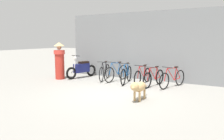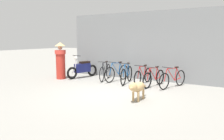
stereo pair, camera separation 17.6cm
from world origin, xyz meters
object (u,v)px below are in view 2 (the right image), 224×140
bicycle_0 (105,72)px  bicycle_1 (117,73)px  bicycle_3 (143,76)px  bicycle_5 (173,79)px  bicycle_2 (127,75)px  stray_dog (137,87)px  motorcycle (83,69)px  bicycle_4 (154,78)px  person_in_robes (61,60)px

bicycle_0 → bicycle_1: 0.61m
bicycle_3 → bicycle_5: (1.25, -0.05, 0.01)m
bicycle_0 → bicycle_3: size_ratio=1.05×
bicycle_0 → bicycle_2: size_ratio=1.03×
bicycle_0 → stray_dog: bearing=32.1°
bicycle_0 → bicycle_2: (1.21, -0.23, -0.00)m
motorcycle → bicycle_4: bearing=100.5°
bicycle_2 → bicycle_4: 1.21m
bicycle_4 → stray_dog: bearing=17.0°
bicycle_1 → stray_dog: (2.05, -2.44, 0.05)m
bicycle_1 → motorcycle: size_ratio=0.92×
bicycle_1 → person_in_robes: bearing=-61.8°
bicycle_4 → bicycle_5: bearing=113.8°
stray_dog → bicycle_5: bearing=168.6°
bicycle_0 → bicycle_4: (2.42, -0.26, -0.03)m
bicycle_0 → motorcycle: bearing=-102.9°
person_in_robes → bicycle_3: bearing=-169.5°
bicycle_4 → motorcycle: bearing=-82.4°
bicycle_3 → motorcycle: bearing=-86.6°
bicycle_2 → stray_dog: 2.64m
bicycle_0 → bicycle_4: bicycle_0 is taller
bicycle_1 → stray_dog: bicycle_1 is taller
bicycle_0 → bicycle_5: (3.12, -0.10, -0.02)m
bicycle_2 → motorcycle: motorcycle is taller
bicycle_4 → person_in_robes: size_ratio=0.94×
bicycle_3 → bicycle_1: bearing=-89.1°
bicycle_3 → stray_dog: size_ratio=1.36×
bicycle_3 → motorcycle: (-3.14, -0.01, 0.10)m
bicycle_2 → bicycle_1: bearing=-121.4°
stray_dog → bicycle_1: bearing=-140.4°
bicycle_1 → motorcycle: (-1.88, -0.06, 0.07)m
motorcycle → bicycle_5: bearing=103.1°
bicycle_0 → motorcycle: motorcycle is taller
bicycle_1 → bicycle_3: (1.26, -0.05, -0.03)m
bicycle_5 → bicycle_4: bearing=-58.1°
bicycle_0 → bicycle_2: bearing=63.7°
bicycle_2 → person_in_robes: (-3.16, -0.59, 0.53)m
person_in_robes → bicycle_5: bearing=-172.8°
bicycle_1 → bicycle_4: 1.83m
motorcycle → person_in_robes: person_in_robes is taller
bicycle_0 → motorcycle: (-1.26, -0.06, 0.07)m
bicycle_2 → bicycle_4: bearing=78.9°
bicycle_4 → motorcycle: size_ratio=0.90×
bicycle_3 → bicycle_5: size_ratio=0.97×
person_in_robes → motorcycle: bearing=-132.5°
bicycle_3 → bicycle_4: bicycle_3 is taller
bicycle_0 → bicycle_4: bearing=68.5°
motorcycle → bicycle_1: bearing=105.5°
bicycle_3 → person_in_robes: 3.94m
bicycle_5 → person_in_robes: person_in_robes is taller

